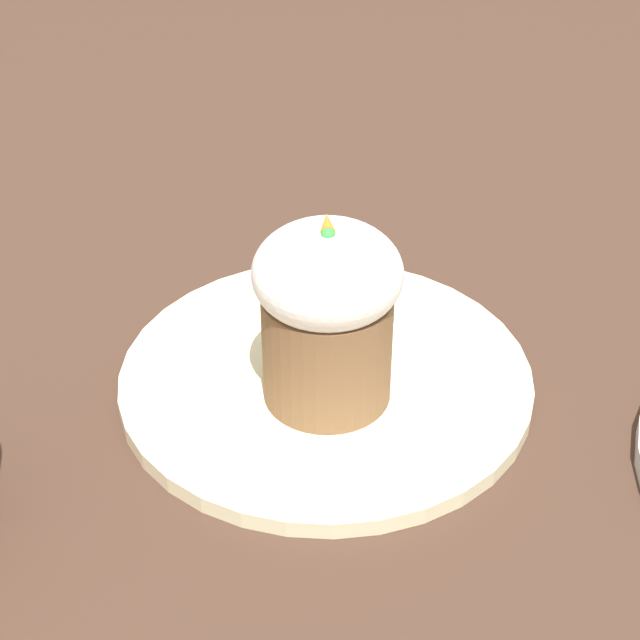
# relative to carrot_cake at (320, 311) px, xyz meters

# --- Properties ---
(ground_plane) EXTENTS (4.00, 4.00, 0.00)m
(ground_plane) POSITION_rel_carrot_cake_xyz_m (0.02, -0.00, -0.07)
(ground_plane) COLOR #3D281E
(dessert_plate) EXTENTS (0.25, 0.25, 0.01)m
(dessert_plate) POSITION_rel_carrot_cake_xyz_m (0.02, -0.00, -0.07)
(dessert_plate) COLOR beige
(dessert_plate) RESTS_ON ground_plane
(carrot_cake) EXTENTS (0.08, 0.08, 0.12)m
(carrot_cake) POSITION_rel_carrot_cake_xyz_m (0.00, 0.00, 0.00)
(carrot_cake) COLOR brown
(carrot_cake) RESTS_ON dessert_plate
(spoon) EXTENTS (0.13, 0.08, 0.01)m
(spoon) POSITION_rel_carrot_cake_xyz_m (0.03, -0.02, -0.06)
(spoon) COLOR #B7B7BC
(spoon) RESTS_ON dessert_plate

